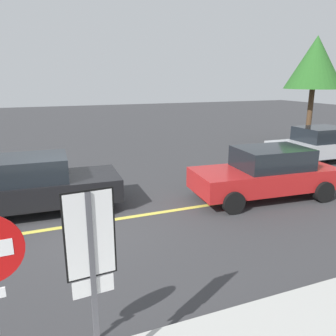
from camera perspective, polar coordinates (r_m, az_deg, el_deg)
ground_plane at (r=8.84m, az=-15.73°, el=-9.53°), size 80.00×80.00×0.00m
lane_marking_centre at (r=9.54m, az=2.57°, el=-7.05°), size 28.00×0.16×0.01m
speed_limit_sign at (r=3.73m, az=-13.00°, el=-14.74°), size 0.54×0.06×2.52m
car_red_near_curb at (r=10.67m, az=16.49°, el=-0.80°), size 4.56×2.24×1.57m
car_black_far_lane at (r=9.81m, az=-22.08°, el=-2.64°), size 4.56×2.19×1.59m
car_silver_mid_road at (r=16.17m, az=24.31°, el=3.70°), size 4.25×2.13×1.54m
tree_left_verge at (r=19.76m, az=23.97°, el=16.16°), size 3.01×3.01×5.77m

